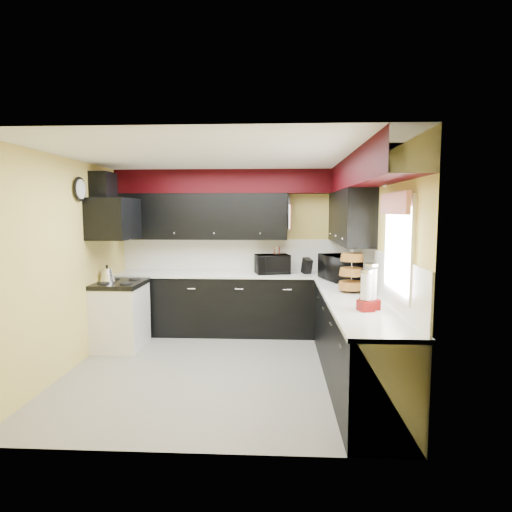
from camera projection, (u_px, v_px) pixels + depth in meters
The scene contains 35 objects.
ground at pixel (222, 369), 5.12m from camera, with size 3.60×3.60×0.00m, color gray.
wall_back at pixel (236, 251), 6.78m from camera, with size 3.60×0.06×2.50m, color #E0C666.
wall_right at pixel (377, 266), 4.90m from camera, with size 0.06×3.60×2.50m, color #E0C666.
wall_left at pixel (71, 264), 5.08m from camera, with size 0.06×3.60×2.50m, color #E0C666.
ceiling at pixel (220, 156), 4.86m from camera, with size 3.60×3.60×0.06m, color white.
cab_back at pixel (234, 305), 6.56m from camera, with size 3.60×0.60×0.90m, color black.
cab_right at pixel (354, 342), 4.70m from camera, with size 0.60×3.00×0.90m, color black.
counter_back at pixel (234, 274), 6.51m from camera, with size 3.62×0.64×0.04m, color white.
counter_right at pixel (355, 300), 4.65m from camera, with size 0.64×3.02×0.04m, color white.
splash_back at pixel (236, 255), 6.77m from camera, with size 3.60×0.02×0.50m, color white.
splash_right at pixel (376, 272), 4.90m from camera, with size 0.02×3.60×0.50m, color white.
upper_back at pixel (202, 216), 6.57m from camera, with size 2.60×0.35×0.70m, color black.
upper_right at pixel (350, 217), 5.74m from camera, with size 0.35×1.80×0.70m, color black.
soffit_back at pixel (235, 182), 6.49m from camera, with size 3.60×0.36×0.35m, color black.
soffit_right at pixel (367, 170), 4.62m from camera, with size 0.36×3.24×0.35m, color black.
stove at pixel (121, 317), 5.90m from camera, with size 0.60×0.75×0.86m, color white.
cooktop at pixel (120, 284), 5.85m from camera, with size 0.62×0.77×0.06m, color black.
hood at pixel (114, 219), 5.76m from camera, with size 0.50×0.78×0.55m, color black.
hood_duct at pixel (103, 187), 5.72m from camera, with size 0.24×0.40×0.40m, color black.
window at pixel (399, 247), 3.97m from camera, with size 0.03×0.86×0.96m, color white, non-canonical shape.
valance at pixel (394, 204), 3.93m from camera, with size 0.04×0.88×0.20m, color red.
pan_top at pixel (289, 203), 6.41m from camera, with size 0.03×0.22×0.40m, color black, non-canonical shape.
pan_mid at pixel (289, 220), 6.31m from camera, with size 0.03×0.28×0.46m, color black, non-canonical shape.
pan_low at pixel (288, 222), 6.57m from camera, with size 0.03×0.24×0.42m, color black, non-canonical shape.
cut_board at pixel (290, 217), 6.18m from camera, with size 0.03×0.26×0.35m, color white.
baskets at pixel (352, 272), 4.97m from camera, with size 0.27×0.27×0.50m, color brown, non-canonical shape.
clock at pixel (80, 189), 5.23m from camera, with size 0.03×0.30×0.30m, color black, non-canonical shape.
deco_plate at pixel (385, 176), 4.45m from camera, with size 0.03×0.24×0.24m, color white, non-canonical shape.
toaster_oven at pixel (272, 264), 6.47m from camera, with size 0.50×0.41×0.29m, color black.
microwave at pixel (341, 268), 5.86m from camera, with size 0.62×0.42×0.34m, color black.
utensil_crock at pixel (277, 268), 6.49m from camera, with size 0.17×0.17×0.18m, color white.
knife_block at pixel (307, 266), 6.43m from camera, with size 0.11×0.15×0.23m, color black.
kettle at pixel (107, 275), 5.86m from camera, with size 0.20×0.20×0.18m, color silver, non-canonical shape.
dispenser_a at pixel (366, 292), 4.03m from camera, with size 0.13×0.13×0.36m, color maroon, non-canonical shape.
dispenser_b at pixel (370, 287), 4.11m from camera, with size 0.16×0.16×0.43m, color #5C1003, non-canonical shape.
Camera 1 is at (0.66, -4.92, 1.88)m, focal length 30.00 mm.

